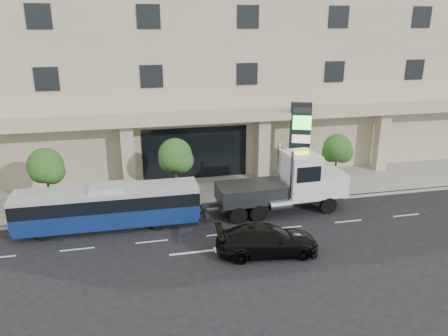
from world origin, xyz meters
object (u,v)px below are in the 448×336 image
at_px(signage_pylon, 299,143).
at_px(black_sedan, 267,240).
at_px(city_bus, 108,206).
at_px(tow_truck, 288,185).

bearing_deg(signage_pylon, black_sedan, -98.89).
bearing_deg(signage_pylon, city_bus, -140.77).
xyz_separation_m(city_bus, black_sedan, (8.21, -5.02, -0.58)).
height_order(tow_truck, signage_pylon, signage_pylon).
relative_size(city_bus, black_sedan, 1.97).
relative_size(tow_truck, signage_pylon, 1.57).
xyz_separation_m(tow_truck, signage_pylon, (2.53, 4.51, 1.45)).
xyz_separation_m(city_bus, tow_truck, (11.16, -0.03, 0.40)).
distance_m(city_bus, black_sedan, 9.64).
bearing_deg(tow_truck, signage_pylon, 58.84).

